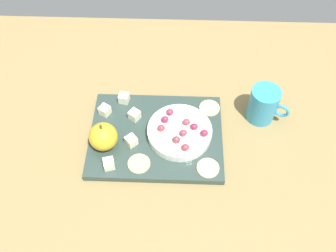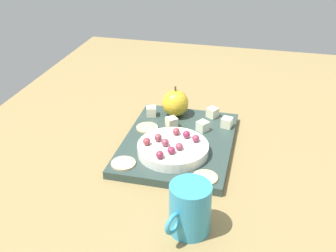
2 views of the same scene
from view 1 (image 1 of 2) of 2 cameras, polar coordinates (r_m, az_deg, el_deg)
name	(u,v)px [view 1 (image 1 of 2)]	position (r cm, az deg, el deg)	size (l,w,h in cm)	color
table	(142,154)	(92.87, -4.10, -4.44)	(145.79, 100.45, 4.63)	olive
platter	(156,136)	(91.79, -1.85, -1.58)	(32.81, 25.08, 1.83)	#2E413B
serving_dish	(180,132)	(90.04, 1.81, -0.93)	(15.90, 15.90, 2.23)	white
apple_whole	(103,137)	(87.71, -10.03, -1.66)	(6.91, 6.91, 6.91)	gold
apple_stem	(101,127)	(84.43, -10.42, -0.12)	(0.50, 0.50, 1.20)	brown
cheese_cube_0	(134,115)	(93.32, -5.24, 1.72)	(2.46, 2.46, 2.46)	white
cheese_cube_1	(109,164)	(86.19, -9.18, -5.82)	(2.46, 2.46, 2.46)	#EDEDCE
cheese_cube_2	(105,110)	(95.25, -9.81, 2.43)	(2.46, 2.46, 2.46)	#F9F4CB
cheese_cube_3	(131,141)	(88.86, -5.75, -2.30)	(2.46, 2.46, 2.46)	#F9E1BE
cheese_cube_4	(124,98)	(97.13, -6.86, 4.35)	(2.46, 2.46, 2.46)	white
cracker_0	(138,164)	(86.59, -4.77, -5.85)	(5.30, 5.30, 0.40)	#E0C37F
cracker_1	(209,108)	(96.23, 6.47, 2.80)	(5.30, 5.30, 0.40)	#DFC682
cracker_2	(208,168)	(86.22, 6.23, -6.52)	(5.30, 5.30, 0.40)	#DDB489
grape_0	(176,141)	(86.12, 1.31, -2.39)	(1.85, 1.67, 1.74)	brown
grape_1	(161,128)	(88.35, -1.06, -0.30)	(1.85, 1.67, 1.62)	#973944
grape_2	(186,122)	(89.57, 2.89, 0.64)	(1.85, 1.67, 1.51)	#953C4D
grape_3	(183,133)	(87.57, 2.39, -1.07)	(1.85, 1.67, 1.65)	#913D4E
grape_4	(170,112)	(91.23, 0.30, 2.18)	(1.85, 1.67, 1.59)	#8D2F4B
grape_5	(165,119)	(89.81, -0.48, 1.03)	(1.85, 1.67, 1.67)	#8A2749
grape_6	(194,127)	(88.87, 4.10, -0.08)	(1.85, 1.67, 1.51)	#8F2646
grape_7	(185,147)	(85.34, 2.72, -3.34)	(1.85, 1.67, 1.65)	#96373F
grape_8	(204,133)	(87.87, 5.67, -1.10)	(1.85, 1.67, 1.68)	maroon
cup	(263,105)	(95.85, 14.60, 3.25)	(10.12, 7.35, 9.65)	#3494BC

